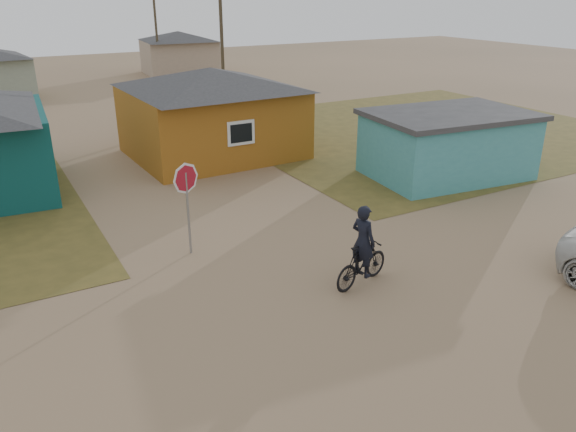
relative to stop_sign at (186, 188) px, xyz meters
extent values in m
plane|color=#927354|center=(2.06, -4.70, -1.97)|extent=(120.00, 120.00, 0.00)
cube|color=brown|center=(16.06, 8.30, -1.97)|extent=(20.00, 18.00, 0.00)
cube|color=#965917|center=(4.56, 9.30, -0.47)|extent=(7.21, 6.24, 3.00)
pyramid|color=#2F2F31|center=(4.56, 9.30, 1.48)|extent=(7.72, 6.76, 0.90)
cube|color=silver|center=(4.56, 6.27, -0.32)|extent=(1.20, 0.06, 1.00)
cube|color=black|center=(4.56, 6.24, -0.32)|extent=(0.95, 0.04, 0.75)
cube|color=teal|center=(11.56, 1.80, -0.77)|extent=(6.39, 4.61, 2.40)
cube|color=#2F2F31|center=(11.56, 1.80, 0.53)|extent=(6.71, 4.93, 0.20)
cube|color=gray|center=(12.06, 35.30, -0.57)|extent=(6.41, 5.50, 2.80)
pyramid|color=#2F2F31|center=(12.06, 35.30, 1.23)|extent=(6.95, 6.05, 0.80)
cylinder|color=#443A29|center=(8.56, 17.30, 2.03)|extent=(0.20, 0.20, 8.00)
cylinder|color=#443A29|center=(9.56, 33.30, 2.03)|extent=(0.20, 0.20, 8.00)
cylinder|color=gray|center=(0.00, 0.00, -0.76)|extent=(0.07, 0.07, 2.43)
imported|color=black|center=(3.19, -3.90, -1.40)|extent=(2.00, 1.01, 1.16)
imported|color=black|center=(3.19, -3.90, -0.75)|extent=(0.62, 0.79, 1.90)
camera|label=1|loc=(-4.72, -14.11, 5.14)|focal=35.00mm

